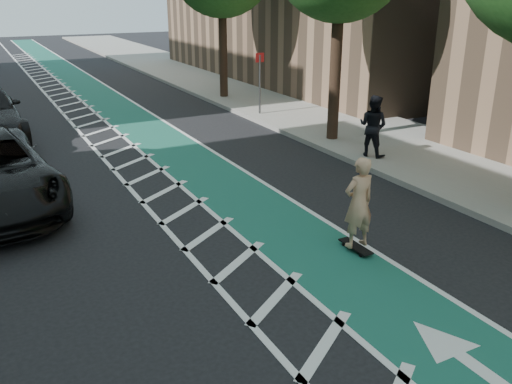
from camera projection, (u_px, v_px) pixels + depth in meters
ground at (189, 323)px, 8.14m from camera, size 120.00×120.00×0.00m
bike_lane at (165, 143)px, 17.74m from camera, size 2.00×90.00×0.01m
buffer_strip at (119, 149)px, 17.09m from camera, size 1.40×90.00×0.01m
sidewalk_right at (329, 120)px, 20.55m from camera, size 5.00×90.00×0.15m
curb_right at (272, 127)px, 19.48m from camera, size 0.12×90.00×0.16m
sign_post at (260, 83)px, 20.93m from camera, size 0.35×0.08×2.47m
skateboard at (356, 247)px, 10.36m from camera, size 0.23×0.81×0.11m
skateboarder at (359, 203)px, 10.05m from camera, size 0.65×0.43×1.77m
pedestrian at (373, 126)px, 15.58m from camera, size 0.96×1.06×1.78m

